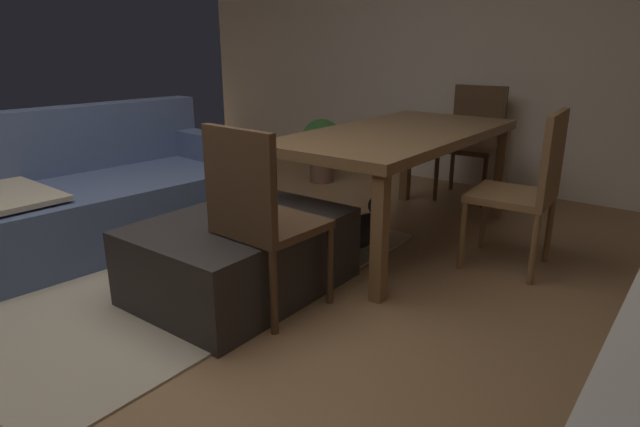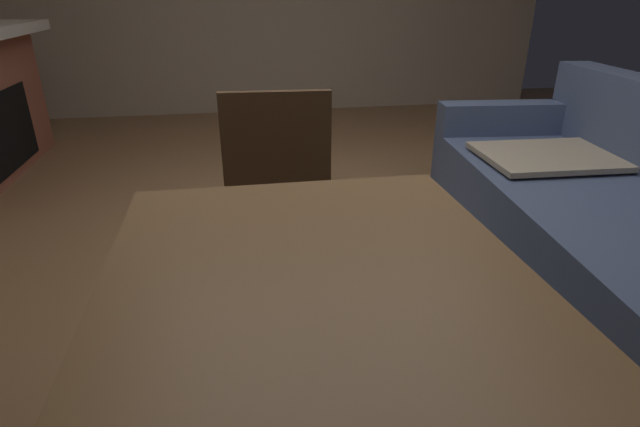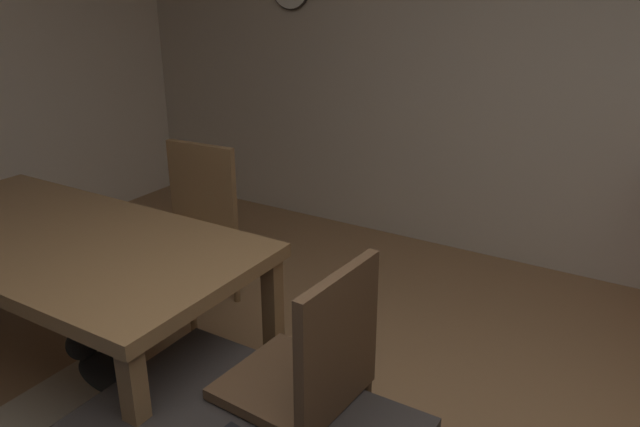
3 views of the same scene
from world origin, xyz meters
name	(u,v)px [view 2 (image 2 of 3)]	position (x,y,z in m)	size (l,w,h in m)	color
floor	(347,250)	(0.00, 0.00, 0.00)	(8.46, 8.46, 0.00)	olive
area_rug	(485,302)	(0.59, 0.50, 0.01)	(2.60, 2.00, 0.01)	tan
couch	(612,213)	(0.40, 1.21, 0.30)	(2.37, 1.20, 0.86)	#4C5B7F
ottoman_coffee_table	(345,278)	(0.59, -0.15, 0.20)	(1.10, 0.78, 0.40)	#2D2826
tv_remote	(370,232)	(0.61, -0.06, 0.42)	(0.05, 0.16, 0.02)	black
dining_chair_west	(279,199)	(0.47, -0.40, 0.52)	(0.46, 0.46, 0.93)	#513823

